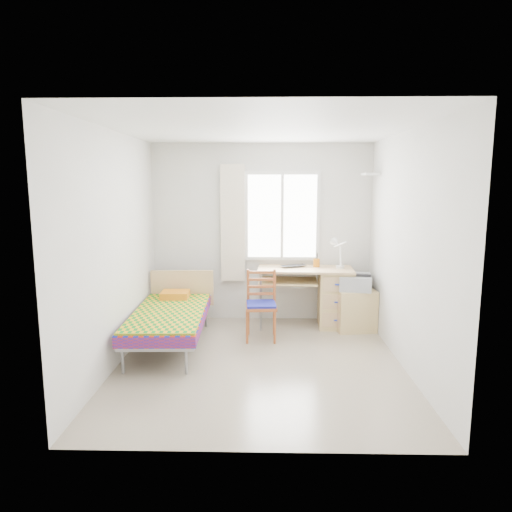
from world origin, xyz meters
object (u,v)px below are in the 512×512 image
(bed, at_px, (171,315))
(chair, at_px, (262,300))
(printer, at_px, (355,281))
(desk, at_px, (330,295))
(cabinet, at_px, (354,309))

(bed, bearing_deg, chair, 12.69)
(chair, relative_size, printer, 1.64)
(desk, distance_m, cabinet, 0.39)
(cabinet, bearing_deg, printer, 55.03)
(desk, height_order, chair, chair)
(bed, bearing_deg, cabinet, 13.90)
(bed, xyz_separation_m, chair, (1.14, 0.30, 0.12))
(cabinet, bearing_deg, desk, 143.22)
(bed, relative_size, printer, 3.41)
(desk, xyz_separation_m, cabinet, (0.31, -0.17, -0.16))
(cabinet, height_order, printer, printer)
(cabinet, xyz_separation_m, printer, (0.01, 0.01, 0.39))
(chair, xyz_separation_m, printer, (1.29, 0.40, 0.17))
(printer, bearing_deg, desk, 163.14)
(chair, height_order, cabinet, chair)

